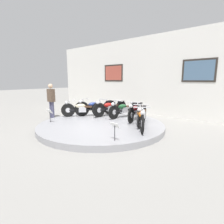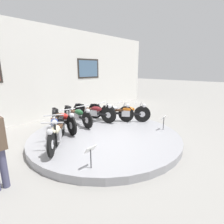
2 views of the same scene
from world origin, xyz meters
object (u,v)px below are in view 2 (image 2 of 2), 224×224
(motorcycle_cream, at_px, (57,132))
(motorcycle_maroon, at_px, (94,111))
(info_placard_front_left, at_px, (91,152))
(motorcycle_silver, at_px, (111,111))
(motorcycle_green, at_px, (78,115))
(motorcycle_blue, at_px, (55,125))
(motorcycle_orange, at_px, (126,112))
(info_placard_front_centre, at_px, (164,119))
(motorcycle_red, at_px, (63,119))

(motorcycle_cream, height_order, motorcycle_maroon, motorcycle_maroon)
(motorcycle_maroon, height_order, info_placard_front_left, motorcycle_maroon)
(motorcycle_cream, xyz_separation_m, motorcycle_silver, (2.75, 0.56, 0.01))
(motorcycle_cream, xyz_separation_m, motorcycle_green, (1.50, 1.11, -0.00))
(motorcycle_cream, height_order, motorcycle_blue, motorcycle_blue)
(motorcycle_silver, bearing_deg, motorcycle_green, 156.38)
(motorcycle_maroon, distance_m, motorcycle_orange, 1.25)
(motorcycle_blue, distance_m, info_placard_front_left, 2.15)
(motorcycle_cream, xyz_separation_m, motorcycle_blue, (0.26, 0.57, 0.03))
(motorcycle_green, xyz_separation_m, motorcycle_maroon, (0.71, -0.14, 0.02))
(motorcycle_maroon, bearing_deg, motorcycle_green, 168.69)
(motorcycle_maroon, bearing_deg, motorcycle_silver, -36.88)
(motorcycle_green, relative_size, motorcycle_silver, 1.05)
(motorcycle_blue, relative_size, motorcycle_green, 0.93)
(motorcycle_blue, xyz_separation_m, motorcycle_green, (1.24, 0.54, -0.03))
(motorcycle_cream, xyz_separation_m, info_placard_front_left, (-0.12, -1.55, -0.01))
(motorcycle_green, distance_m, info_placard_front_left, 3.11)
(motorcycle_maroon, relative_size, info_placard_front_left, 3.77)
(info_placard_front_left, distance_m, info_placard_front_centre, 3.25)
(motorcycle_green, distance_m, info_placard_front_centre, 3.11)
(motorcycle_maroon, bearing_deg, motorcycle_red, -179.95)
(motorcycle_blue, height_order, motorcycle_green, motorcycle_blue)
(info_placard_front_left, xyz_separation_m, info_placard_front_centre, (3.25, 0.00, 0.00))
(motorcycle_blue, height_order, motorcycle_orange, motorcycle_blue)
(motorcycle_green, bearing_deg, info_placard_front_centre, -58.49)
(motorcycle_maroon, bearing_deg, motorcycle_cream, -156.41)
(motorcycle_cream, bearing_deg, info_placard_front_left, -94.27)
(motorcycle_maroon, relative_size, info_placard_front_centre, 3.77)
(motorcycle_red, height_order, motorcycle_orange, same)
(motorcycle_orange, bearing_deg, info_placard_front_left, -153.70)
(motorcycle_green, bearing_deg, motorcycle_maroon, -11.31)
(motorcycle_green, distance_m, motorcycle_silver, 1.36)
(motorcycle_red, xyz_separation_m, motorcycle_green, (0.70, 0.14, -0.02))
(motorcycle_silver, height_order, info_placard_front_centre, motorcycle_silver)
(motorcycle_cream, bearing_deg, motorcycle_red, 50.11)
(motorcycle_blue, bearing_deg, info_placard_front_left, -100.10)
(motorcycle_red, relative_size, motorcycle_silver, 1.07)
(motorcycle_cream, height_order, motorcycle_silver, motorcycle_silver)
(motorcycle_silver, bearing_deg, motorcycle_red, 168.30)
(motorcycle_cream, distance_m, motorcycle_red, 1.26)
(motorcycle_silver, distance_m, motorcycle_orange, 0.62)
(motorcycle_blue, relative_size, motorcycle_maroon, 0.94)
(motorcycle_cream, bearing_deg, motorcycle_silver, 11.55)
(motorcycle_blue, distance_m, motorcycle_maroon, 1.99)
(motorcycle_red, distance_m, motorcycle_silver, 1.99)
(motorcycle_cream, distance_m, motorcycle_maroon, 2.42)
(motorcycle_green, bearing_deg, motorcycle_blue, -156.46)
(motorcycle_maroon, relative_size, motorcycle_silver, 1.04)
(motorcycle_green, bearing_deg, motorcycle_silver, -23.62)
(info_placard_front_centre, bearing_deg, motorcycle_red, 132.78)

